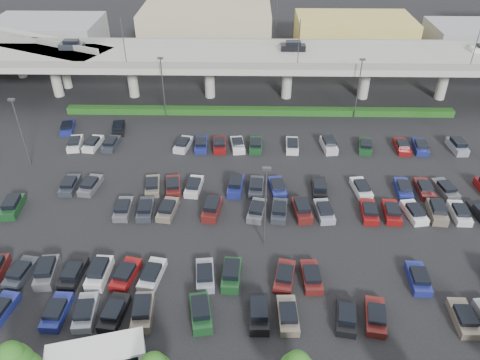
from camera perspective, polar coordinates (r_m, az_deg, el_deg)
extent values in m
plane|color=black|center=(59.90, 2.76, -2.61)|extent=(280.00, 280.00, 0.00)
cube|color=#9B9C93|center=(84.89, 2.43, 14.53)|extent=(150.00, 13.00, 1.10)
cube|color=slate|center=(78.66, 2.52, 13.71)|extent=(150.00, 0.50, 1.00)
cube|color=slate|center=(90.47, 2.38, 16.50)|extent=(150.00, 0.50, 1.00)
cylinder|color=#9B9C93|center=(93.10, -21.54, 11.44)|extent=(1.80, 1.80, 6.70)
cube|color=slate|center=(92.05, -21.96, 13.24)|extent=(2.60, 9.75, 0.50)
cylinder|color=#9B9C93|center=(88.79, -12.98, 11.91)|extent=(1.80, 1.80, 6.70)
cube|color=slate|center=(87.68, -13.25, 13.81)|extent=(2.60, 9.75, 0.50)
cylinder|color=#9B9C93|center=(86.55, -3.74, 12.12)|extent=(1.80, 1.80, 6.70)
cube|color=slate|center=(85.41, -3.82, 14.08)|extent=(2.60, 9.75, 0.50)
cylinder|color=#9B9C93|center=(86.54, 5.75, 12.02)|extent=(1.80, 1.80, 6.70)
cube|color=slate|center=(85.41, 5.87, 13.98)|extent=(2.60, 9.75, 0.50)
cylinder|color=#9B9C93|center=(88.78, 14.98, 11.62)|extent=(1.80, 1.80, 6.70)
cube|color=slate|center=(87.67, 15.29, 13.51)|extent=(2.60, 9.75, 0.50)
cylinder|color=#9B9C93|center=(93.08, 23.53, 10.98)|extent=(1.80, 1.80, 6.70)
cube|color=slate|center=(92.03, 23.98, 12.76)|extent=(2.60, 9.75, 0.50)
cube|color=#282C34|center=(93.04, -19.82, 15.10)|extent=(4.40, 1.82, 1.05)
cube|color=black|center=(92.80, -19.92, 15.58)|extent=(2.60, 1.60, 0.65)
cube|color=black|center=(87.71, 6.49, 15.75)|extent=(4.40, 1.82, 1.05)
cube|color=black|center=(87.46, 6.52, 16.26)|extent=(2.60, 1.60, 0.65)
cylinder|color=#444449|center=(80.16, -13.98, 15.82)|extent=(0.14, 0.14, 8.00)
cylinder|color=#444449|center=(78.03, 7.18, 16.04)|extent=(0.14, 0.14, 8.00)
cylinder|color=#444449|center=(85.55, 26.80, 14.39)|extent=(0.14, 0.14, 8.00)
cylinder|color=#9B9C93|center=(104.93, -25.37, 13.00)|extent=(1.60, 1.60, 6.70)
cylinder|color=#9B9C93|center=(96.25, -20.57, 12.37)|extent=(1.60, 1.60, 6.70)
cube|color=#113B11|center=(81.03, 2.40, 8.39)|extent=(66.00, 1.60, 1.10)
sphere|color=#1B4C14|center=(41.98, -26.23, -18.69)|extent=(2.30, 2.30, 2.30)
cube|color=silver|center=(43.97, -17.00, -20.21)|extent=(8.39, 4.59, 2.33)
cube|color=black|center=(43.53, -17.13, -19.78)|extent=(7.33, 4.38, 1.05)
cube|color=silver|center=(42.95, -17.31, -19.19)|extent=(8.52, 4.73, 0.28)
cube|color=navy|center=(51.76, -27.22, -14.03)|extent=(2.45, 4.62, 0.82)
cube|color=navy|center=(49.51, -21.40, -14.75)|extent=(1.98, 4.46, 0.82)
cube|color=black|center=(48.94, -21.64, -14.44)|extent=(1.68, 2.36, 0.50)
cube|color=gray|center=(48.57, -18.29, -15.08)|extent=(2.23, 4.55, 0.82)
cube|color=black|center=(47.99, -18.50, -14.76)|extent=(1.81, 2.44, 0.50)
cube|color=black|center=(47.78, -15.06, -15.37)|extent=(2.39, 4.60, 0.82)
cube|color=black|center=(47.19, -15.24, -15.06)|extent=(1.90, 2.49, 0.50)
cube|color=#665C50|center=(47.05, -11.74, -15.54)|extent=(2.12, 4.51, 1.05)
cube|color=black|center=(46.43, -11.86, -14.88)|extent=(1.78, 2.70, 0.65)
cube|color=#163F1E|center=(46.22, -4.80, -15.90)|extent=(2.59, 4.66, 1.05)
cube|color=black|center=(45.59, -4.85, -15.24)|extent=(2.05, 2.85, 0.65)
cube|color=black|center=(46.03, 2.30, -16.04)|extent=(1.89, 4.43, 1.05)
cube|color=black|center=(45.41, 2.33, -15.38)|extent=(1.64, 2.62, 0.65)
cube|color=#665C50|center=(46.28, 5.84, -16.11)|extent=(2.00, 4.47, 0.82)
cube|color=black|center=(45.67, 5.91, -15.80)|extent=(1.69, 2.36, 0.50)
cube|color=black|center=(47.07, 12.80, -15.91)|extent=(2.53, 4.64, 0.82)
cube|color=black|center=(46.47, 12.94, -15.59)|extent=(1.97, 2.54, 0.50)
cube|color=#501715|center=(47.70, 16.16, -15.73)|extent=(2.53, 4.64, 0.82)
cube|color=black|center=(47.11, 16.33, -15.42)|extent=(1.96, 2.53, 0.50)
cube|color=#665C50|center=(50.45, 25.55, -14.96)|extent=(1.88, 4.42, 0.82)
cube|color=black|center=(49.89, 25.82, -14.64)|extent=(1.63, 2.32, 0.50)
cube|color=#282C34|center=(54.75, -25.12, -10.24)|extent=(2.46, 4.62, 0.82)
cube|color=black|center=(54.22, -25.36, -9.90)|extent=(1.93, 2.51, 0.50)
cube|color=#4B4C52|center=(53.55, -22.46, -10.40)|extent=(2.31, 4.58, 1.05)
cube|color=black|center=(53.02, -22.65, -9.76)|extent=(1.89, 2.76, 0.65)
cube|color=black|center=(52.63, -19.64, -10.72)|extent=(2.11, 4.51, 0.82)
cube|color=black|center=(52.07, -19.83, -10.38)|extent=(1.75, 2.40, 0.50)
cube|color=silver|center=(51.67, -16.75, -10.85)|extent=(2.05, 4.49, 1.05)
cube|color=black|center=(51.11, -16.90, -10.19)|extent=(1.74, 2.68, 0.65)
cube|color=maroon|center=(51.00, -13.73, -11.13)|extent=(2.70, 4.68, 0.82)
cube|color=black|center=(50.43, -13.87, -10.78)|extent=(2.05, 2.58, 0.50)
cube|color=#BBBBC0|center=(50.40, -10.64, -11.30)|extent=(2.54, 4.65, 0.82)
cube|color=black|center=(49.82, -10.76, -10.95)|extent=(1.97, 2.54, 0.50)
cube|color=gray|center=(49.63, -4.28, -11.55)|extent=(2.28, 4.57, 0.82)
cube|color=black|center=(49.04, -4.33, -11.20)|extent=(1.84, 2.46, 0.50)
cube|color=#163F1E|center=(49.38, -1.04, -11.53)|extent=(2.05, 4.49, 1.05)
cube|color=black|center=(48.80, -1.05, -10.86)|extent=(1.74, 2.68, 0.65)
cube|color=#501715|center=(49.60, 5.46, -11.66)|extent=(2.62, 4.67, 0.82)
cube|color=black|center=(49.01, 5.51, -11.31)|extent=(2.01, 2.56, 0.50)
cube|color=#501715|center=(49.90, 8.67, -11.62)|extent=(2.04, 4.49, 0.82)
cube|color=black|center=(49.31, 8.76, -11.28)|extent=(1.72, 2.38, 0.50)
cube|color=navy|center=(52.52, 20.88, -11.17)|extent=(2.01, 4.47, 0.82)
cube|color=black|center=(51.96, 21.09, -10.83)|extent=(1.70, 2.37, 0.50)
cube|color=#163F1E|center=(64.47, -25.94, -3.00)|extent=(2.21, 4.55, 1.05)
cube|color=black|center=(64.02, -26.12, -2.41)|extent=(1.83, 2.73, 0.65)
cube|color=#4B4C52|center=(59.62, -14.02, -3.48)|extent=(1.94, 4.45, 0.82)
cube|color=black|center=(59.10, -14.15, -3.11)|extent=(1.66, 2.34, 0.50)
cube|color=#282C34|center=(58.98, -11.43, -3.54)|extent=(2.07, 4.50, 0.82)
cube|color=black|center=(58.45, -11.54, -3.18)|extent=(1.73, 2.39, 0.50)
cube|color=#665C50|center=(58.46, -8.79, -3.60)|extent=(2.40, 4.61, 0.82)
cube|color=black|center=(57.92, -8.88, -3.23)|extent=(1.90, 2.50, 0.50)
cube|color=#501715|center=(57.72, -3.40, -3.61)|extent=(2.48, 4.63, 1.05)
cube|color=black|center=(57.22, -3.43, -2.97)|extent=(1.99, 2.82, 0.65)
cube|color=#4B4C52|center=(57.64, 2.07, -3.77)|extent=(2.64, 4.67, 0.82)
cube|color=black|center=(57.10, 2.09, -3.40)|extent=(2.02, 2.57, 0.50)
cube|color=#282C34|center=(57.77, 4.81, -3.79)|extent=(2.30, 4.58, 0.82)
cube|color=black|center=(57.23, 4.85, -3.42)|extent=(1.85, 2.46, 0.50)
cube|color=#501715|center=(57.95, 7.53, -3.72)|extent=(2.40, 4.60, 1.05)
cube|color=black|center=(57.45, 7.59, -3.07)|extent=(1.94, 2.79, 0.65)
cube|color=gray|center=(58.40, 10.21, -3.81)|extent=(2.28, 4.57, 0.82)
cube|color=black|center=(57.87, 10.30, -3.44)|extent=(1.84, 2.46, 0.50)
cube|color=maroon|center=(59.54, 15.45, -3.79)|extent=(2.14, 4.52, 0.82)
cube|color=black|center=(59.02, 15.58, -3.43)|extent=(1.76, 2.41, 0.50)
cube|color=maroon|center=(60.29, 17.99, -3.77)|extent=(2.20, 4.54, 0.82)
cube|color=black|center=(59.77, 18.14, -3.42)|extent=(1.80, 2.43, 0.50)
cube|color=white|center=(61.16, 20.45, -3.75)|extent=(2.49, 4.63, 0.82)
cube|color=black|center=(60.65, 20.62, -3.39)|extent=(1.94, 2.52, 0.50)
cube|color=#665C50|center=(62.07, 22.87, -3.63)|extent=(2.26, 4.56, 1.05)
cube|color=black|center=(61.60, 23.04, -3.03)|extent=(1.86, 2.75, 0.65)
cube|color=silver|center=(63.21, 25.17, -3.68)|extent=(1.97, 4.46, 0.82)
cube|color=black|center=(62.72, 25.37, -3.34)|extent=(1.68, 2.35, 0.50)
cube|color=#282C34|center=(65.98, -20.00, -0.62)|extent=(1.85, 4.41, 0.82)
cube|color=black|center=(65.49, -20.16, -0.26)|extent=(1.62, 2.31, 0.50)
cube|color=#4B4C52|center=(65.05, -17.74, -0.65)|extent=(2.44, 4.62, 0.82)
cube|color=black|center=(64.56, -17.88, -0.29)|extent=(1.92, 2.51, 0.50)
cube|color=#665C50|center=(62.91, -10.60, -0.75)|extent=(2.42, 4.61, 0.82)
cube|color=black|center=(62.39, -10.69, -0.38)|extent=(1.91, 2.50, 0.50)
cube|color=#501715|center=(62.42, -8.13, -0.79)|extent=(2.48, 4.63, 0.82)
cube|color=black|center=(61.90, -8.20, -0.41)|extent=(1.94, 2.52, 0.50)
cube|color=#BBBBC0|center=(62.04, -5.62, -0.82)|extent=(2.28, 4.57, 0.82)
cube|color=black|center=(61.52, -5.67, -0.44)|extent=(1.84, 2.46, 0.50)
cube|color=navy|center=(61.60, -0.53, -0.79)|extent=(2.23, 4.55, 1.05)
cube|color=black|center=(61.13, -0.54, -0.16)|extent=(1.84, 2.74, 0.65)
cube|color=#282C34|center=(61.66, 2.02, -0.90)|extent=(2.15, 4.53, 0.82)
cube|color=black|center=(61.13, 2.04, -0.53)|extent=(1.77, 2.42, 0.50)
cube|color=navy|center=(61.77, 4.57, -0.93)|extent=(2.38, 4.60, 0.82)
cube|color=black|center=(61.25, 4.61, -0.56)|extent=(1.89, 2.49, 0.50)
cube|color=black|center=(62.37, 9.62, -0.98)|extent=(2.06, 4.49, 0.82)
cube|color=black|center=(61.85, 9.70, -0.61)|extent=(1.72, 2.38, 0.50)
cube|color=silver|center=(63.44, 14.54, -1.01)|extent=(2.39, 4.60, 0.82)
cube|color=black|center=(62.93, 14.65, -0.65)|extent=(1.89, 2.49, 0.50)
cube|color=navy|center=(64.95, 19.26, -1.04)|extent=(2.13, 4.52, 0.82)
cube|color=black|center=(64.46, 19.41, -0.69)|extent=(1.76, 2.41, 0.50)
cube|color=#501715|center=(65.87, 21.53, -1.05)|extent=(1.91, 4.44, 0.82)
cube|color=black|center=(65.38, 21.69, -0.70)|extent=(1.65, 2.33, 0.50)
cube|color=#4B4C52|center=(66.89, 23.74, -1.06)|extent=(2.59, 4.66, 0.82)
cube|color=black|center=(66.41, 23.91, -0.71)|extent=(2.00, 2.55, 0.50)
cube|color=silver|center=(75.63, -19.45, 4.19)|extent=(2.43, 4.62, 0.82)
cube|color=black|center=(75.17, -19.58, 4.53)|extent=(1.92, 2.51, 0.50)
cube|color=silver|center=(74.72, -17.46, 4.22)|extent=(2.36, 4.59, 0.82)
cube|color=black|center=(74.26, -17.59, 4.56)|extent=(1.88, 2.48, 0.50)
cube|color=#282C34|center=(73.90, -15.43, 4.24)|extent=(2.12, 4.52, 0.82)
cube|color=black|center=(73.43, -15.55, 4.59)|extent=(1.76, 2.41, 0.50)
cube|color=#BBBBC0|center=(71.59, -6.93, 4.28)|extent=(2.67, 4.68, 0.82)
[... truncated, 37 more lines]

